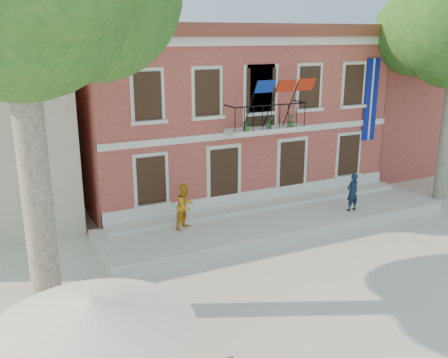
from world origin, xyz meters
TOP-DOWN VIEW (x-y plane):
  - ground at (0.00, 0.00)m, footprint 90.00×90.00m
  - main_building at (2.00, 9.99)m, footprint 13.50×9.59m
  - neighbor_east at (14.00, 11.00)m, footprint 9.40×9.40m
  - terrace at (2.00, 4.40)m, footprint 14.00×3.40m
  - patio_umbrella at (-6.65, -3.24)m, footprint 3.64×3.64m
  - pedestrian_navy at (4.92, 3.60)m, footprint 0.59×0.41m
  - pedestrian_orange at (-1.76, 4.76)m, footprint 1.02×0.96m
  - cafe_table_3 at (-6.44, -1.00)m, footprint 0.90×1.96m

SIDE VIEW (x-z plane):
  - ground at x=0.00m, z-range 0.00..0.00m
  - terrace at x=2.00m, z-range 0.00..0.30m
  - cafe_table_3 at x=-6.44m, z-range -0.05..0.90m
  - pedestrian_navy at x=4.92m, z-range 0.30..1.83m
  - pedestrian_orange at x=-1.76m, z-range 0.30..1.97m
  - patio_umbrella at x=-6.65m, z-range 1.08..3.79m
  - neighbor_east at x=14.00m, z-range 0.02..6.42m
  - main_building at x=2.00m, z-range 0.03..7.53m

